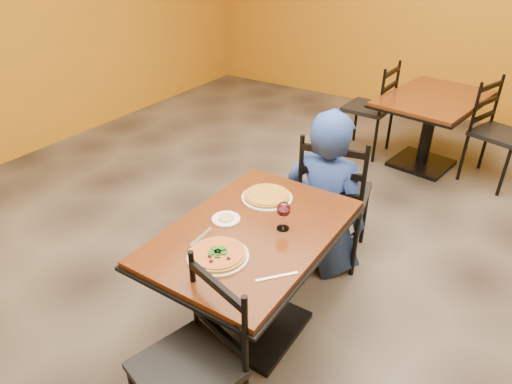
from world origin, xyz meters
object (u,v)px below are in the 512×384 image
Objects in this scene: plate_main at (218,256)px; pizza_far at (267,195)px; wine_glass at (283,215)px; table_second at (431,115)px; chair_second_right at (501,135)px; chair_main_near at (187,370)px; chair_main_far at (335,194)px; diner at (326,192)px; chair_second_left at (368,108)px; side_plate at (226,219)px; plate_far at (267,198)px; pizza_main at (218,254)px; table_main at (253,257)px.

plate_main is 1.11× the size of pizza_far.
table_second is at bearing 87.63° from wine_glass.
chair_second_right is at bearing 74.47° from wine_glass.
chair_main_near is 0.90× the size of chair_main_far.
pizza_far is at bearing 177.03° from chair_second_right.
diner is (-0.19, -2.04, 0.04)m from table_second.
chair_main_near is at bearing -72.41° from plate_main.
chair_second_right is at bearing 92.29° from chair_second_left.
wine_glass is at bearing 93.42° from diner.
side_plate is (-0.24, -0.83, 0.15)m from diner.
chair_second_left is 2.09m from diner.
plate_main is at bearing -94.71° from table_second.
chair_second_left is 3.21× the size of plate_far.
pizza_far is (-0.23, 1.05, 0.31)m from chair_main_near.
wine_glass reaches higher than chair_main_near.
chair_main_far is 3.66× the size of pizza_far.
chair_main_near is (-0.12, -3.59, -0.10)m from table_second.
table_second is 2.58m from pizza_far.
plate_far is at bearing -97.99° from table_second.
plate_far is (-0.10, 0.62, -0.02)m from pizza_main.
pizza_main reaches higher than plate_far.
chair_main_near is at bearing -77.44° from pizza_far.
chair_main_far reaches higher than side_plate.
chair_main_far reaches higher than table_main.
chair_main_near is 0.92× the size of chair_second_left.
plate_main is at bearing -177.44° from chair_second_right.
chair_main_near is 1.56m from diner.
table_second is at bearing 92.29° from chair_second_left.
side_plate is at bearing 6.83° from chair_second_left.
chair_second_right is at bearing 0.00° from table_second.
pizza_main is at bearing -81.11° from pizza_far.
chair_second_right is 3.18× the size of plate_far.
pizza_far is (-0.10, 0.62, 0.00)m from pizza_main.
plate_main is (0.39, -3.16, 0.26)m from chair_second_left.
wine_glass is at bearing -92.37° from table_second.
plate_far is at bearing 8.96° from chair_second_left.
table_second is 2.05m from diner.
diner is 0.56m from pizza_far.
table_second is 1.37× the size of chair_second_right.
table_second is 0.66m from chair_second_right.
table_second is 1.13× the size of diner.
pizza_far is (0.30, -2.54, 0.27)m from chair_second_left.
chair_main_near is 3.63m from chair_second_left.
side_plate is (-0.07, -0.32, 0.00)m from plate_far.
pizza_far reaches higher than plate_main.
chair_second_left is at bearing 96.67° from plate_far.
table_second is 3.60m from chair_main_near.
pizza_main is (-0.07, -1.12, 0.17)m from diner.
table_main is 1.20× the size of chair_main_far.
table_second is at bearing 103.86° from chair_main_near.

